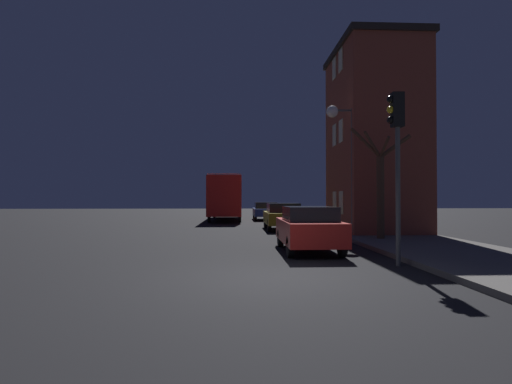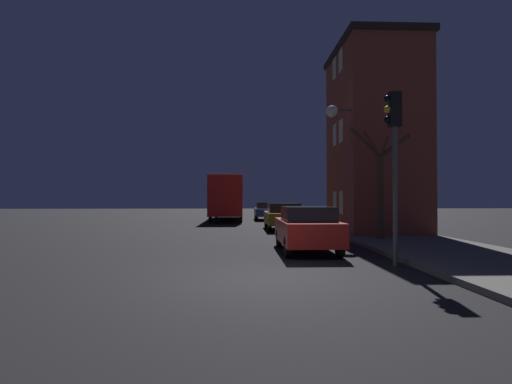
{
  "view_description": "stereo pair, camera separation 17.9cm",
  "coord_description": "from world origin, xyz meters",
  "px_view_note": "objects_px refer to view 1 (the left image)",
  "views": [
    {
      "loc": [
        -0.71,
        -8.73,
        1.74
      ],
      "look_at": [
        0.22,
        10.77,
        2.06
      ],
      "focal_mm": 28.0,
      "sensor_mm": 36.0,
      "label": 1
    },
    {
      "loc": [
        -0.53,
        -8.74,
        1.74
      ],
      "look_at": [
        0.22,
        10.77,
        2.06
      ],
      "focal_mm": 28.0,
      "sensor_mm": 36.0,
      "label": 2
    }
  ],
  "objects_px": {
    "streetlamp": "(341,137)",
    "traffic_light": "(396,142)",
    "car_far_lane": "(265,210)",
    "car_near_lane": "(308,228)",
    "car_mid_lane": "(283,216)",
    "bare_tree": "(381,186)",
    "bus": "(226,194)"
  },
  "relations": [
    {
      "from": "bare_tree",
      "to": "bus",
      "type": "relative_size",
      "value": 0.42
    },
    {
      "from": "streetlamp",
      "to": "car_far_lane",
      "type": "relative_size",
      "value": 1.26
    },
    {
      "from": "car_mid_lane",
      "to": "bare_tree",
      "type": "bearing_deg",
      "value": -63.4
    },
    {
      "from": "streetlamp",
      "to": "car_near_lane",
      "type": "distance_m",
      "value": 6.11
    },
    {
      "from": "traffic_light",
      "to": "car_near_lane",
      "type": "bearing_deg",
      "value": 122.43
    },
    {
      "from": "car_mid_lane",
      "to": "traffic_light",
      "type": "bearing_deg",
      "value": -82.33
    },
    {
      "from": "car_mid_lane",
      "to": "car_far_lane",
      "type": "distance_m",
      "value": 10.18
    },
    {
      "from": "bus",
      "to": "car_near_lane",
      "type": "distance_m",
      "value": 19.89
    },
    {
      "from": "bare_tree",
      "to": "car_far_lane",
      "type": "distance_m",
      "value": 16.97
    },
    {
      "from": "bare_tree",
      "to": "car_mid_lane",
      "type": "relative_size",
      "value": 1.06
    },
    {
      "from": "streetlamp",
      "to": "traffic_light",
      "type": "distance_m",
      "value": 7.28
    },
    {
      "from": "streetlamp",
      "to": "car_near_lane",
      "type": "relative_size",
      "value": 1.42
    },
    {
      "from": "car_far_lane",
      "to": "car_near_lane",
      "type": "bearing_deg",
      "value": -89.87
    },
    {
      "from": "bus",
      "to": "car_far_lane",
      "type": "distance_m",
      "value": 3.47
    },
    {
      "from": "car_near_lane",
      "to": "car_mid_lane",
      "type": "relative_size",
      "value": 0.96
    },
    {
      "from": "car_far_lane",
      "to": "traffic_light",
      "type": "bearing_deg",
      "value": -85.24
    },
    {
      "from": "car_near_lane",
      "to": "streetlamp",
      "type": "bearing_deg",
      "value": 62.66
    },
    {
      "from": "car_far_lane",
      "to": "streetlamp",
      "type": "bearing_deg",
      "value": -81.29
    },
    {
      "from": "car_near_lane",
      "to": "car_far_lane",
      "type": "distance_m",
      "value": 19.24
    },
    {
      "from": "streetlamp",
      "to": "car_near_lane",
      "type": "height_order",
      "value": "streetlamp"
    },
    {
      "from": "traffic_light",
      "to": "bus",
      "type": "height_order",
      "value": "traffic_light"
    },
    {
      "from": "bus",
      "to": "car_mid_lane",
      "type": "bearing_deg",
      "value": -71.92
    },
    {
      "from": "bare_tree",
      "to": "car_near_lane",
      "type": "height_order",
      "value": "bare_tree"
    },
    {
      "from": "streetlamp",
      "to": "car_mid_lane",
      "type": "distance_m",
      "value": 6.32
    },
    {
      "from": "bare_tree",
      "to": "car_far_lane",
      "type": "bearing_deg",
      "value": 101.7
    },
    {
      "from": "car_near_lane",
      "to": "bare_tree",
      "type": "bearing_deg",
      "value": 38.42
    },
    {
      "from": "bus",
      "to": "car_near_lane",
      "type": "height_order",
      "value": "bus"
    },
    {
      "from": "traffic_light",
      "to": "car_mid_lane",
      "type": "distance_m",
      "value": 12.24
    },
    {
      "from": "streetlamp",
      "to": "car_mid_lane",
      "type": "relative_size",
      "value": 1.36
    },
    {
      "from": "car_near_lane",
      "to": "car_far_lane",
      "type": "bearing_deg",
      "value": 90.13
    },
    {
      "from": "streetlamp",
      "to": "traffic_light",
      "type": "bearing_deg",
      "value": -93.56
    },
    {
      "from": "car_mid_lane",
      "to": "bus",
      "type": "bearing_deg",
      "value": 108.08
    }
  ]
}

